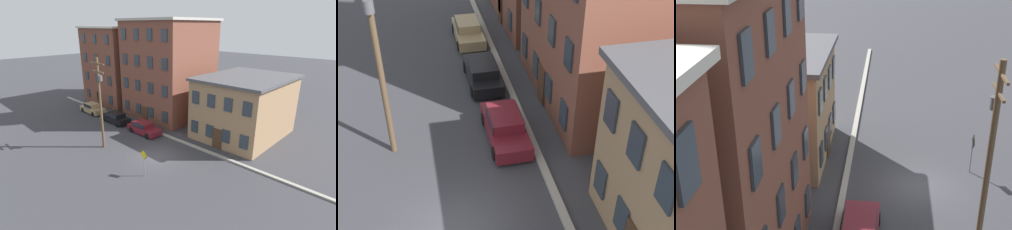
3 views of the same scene
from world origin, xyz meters
TOP-DOWN VIEW (x-y plane):
  - ground_plane at (0.00, 0.00)m, footprint 200.00×200.00m
  - kerb_strip at (0.00, 4.50)m, footprint 56.00×0.36m
  - apartment_corner at (-19.60, 11.50)m, footprint 10.25×11.51m
  - apartment_midblock at (-8.36, 10.62)m, footprint 10.61×9.75m
  - apartment_far at (3.24, 11.38)m, footprint 8.64×11.27m
  - car_tan at (-17.04, 3.12)m, footprint 4.40×1.92m
  - car_black at (-11.03, 3.11)m, footprint 4.40×1.92m
  - car_maroon at (-5.48, 3.27)m, footprint 4.40×1.92m
  - caution_sign at (1.87, -3.04)m, footprint 0.96×0.08m
  - utility_pole at (-5.61, -2.27)m, footprint 2.40×0.44m

SIDE VIEW (x-z plane):
  - ground_plane at x=0.00m, z-range 0.00..0.00m
  - kerb_strip at x=0.00m, z-range 0.00..0.16m
  - car_tan at x=-17.04m, z-range 0.03..1.46m
  - car_black at x=-11.03m, z-range 0.03..1.46m
  - car_maroon at x=-5.48m, z-range 0.03..1.46m
  - caution_sign at x=1.87m, z-range 0.43..3.00m
  - apartment_far at x=3.24m, z-range 0.01..7.05m
  - utility_pole at x=-5.61m, z-range 0.58..10.14m
  - apartment_corner at x=-19.60m, z-range 0.01..12.36m
  - apartment_midblock at x=-8.36m, z-range 0.01..13.35m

